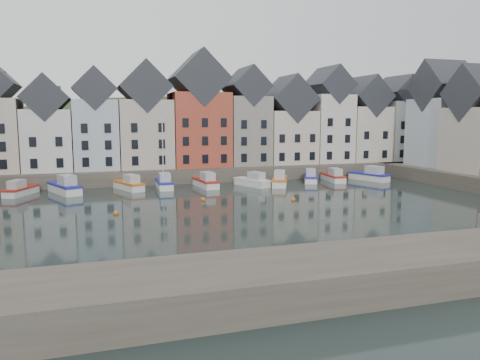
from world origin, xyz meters
name	(u,v)px	position (x,y,z in m)	size (l,w,h in m)	color
ground	(259,212)	(0.00, 0.00, 0.00)	(260.00, 260.00, 0.00)	black
far_quay	(196,171)	(0.00, 30.00, 1.00)	(90.00, 16.00, 2.00)	#453E35
near_wall	(222,287)	(-10.00, -22.00, 1.00)	(50.00, 6.00, 2.00)	#453E35
hillside	(172,243)	(0.02, 56.00, -17.96)	(153.60, 70.40, 64.00)	#233319
far_terrace	(218,122)	(3.21, 28.00, 8.88)	(72.37, 8.16, 17.78)	beige
mooring_buoys	(209,203)	(-4.00, 5.33, 0.15)	(20.50, 5.50, 0.50)	#CA6417
boat_a	(20,190)	(-24.68, 18.52, 0.65)	(3.90, 5.90, 2.18)	silver
boat_b	(65,187)	(-19.47, 18.38, 0.79)	(4.61, 7.21, 2.66)	silver
boat_c	(129,185)	(-11.49, 18.96, 0.69)	(3.90, 6.32, 2.32)	silver
boat_d	(164,183)	(-6.86, 18.98, 0.77)	(2.13, 6.23, 11.80)	silver
boat_e	(206,182)	(-1.23, 18.17, 0.71)	(2.57, 6.40, 2.39)	silver
boat_f	(253,181)	(5.27, 17.19, 0.67)	(4.01, 6.14, 2.26)	silver
boat_g	(280,180)	(9.06, 16.52, 0.73)	(4.47, 6.64, 2.46)	silver
boat_h	(311,177)	(14.91, 18.72, 0.66)	(4.05, 6.03, 2.23)	silver
boat_i	(333,177)	(18.43, 18.17, 0.68)	(2.48, 6.07, 2.27)	silver
boat_j	(370,176)	(24.27, 17.40, 0.74)	(3.88, 6.82, 2.50)	silver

